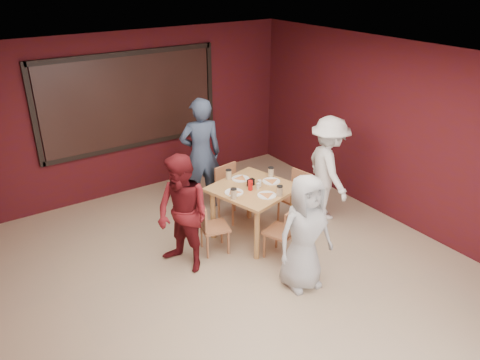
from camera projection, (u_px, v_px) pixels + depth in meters
floor at (245, 287)px, 6.02m from camera, size 7.00×7.00×0.00m
window_blinds at (130, 101)px, 7.91m from camera, size 3.00×0.02×1.50m
dining_table at (253, 194)px, 6.83m from camera, size 1.29×1.29×0.98m
chair_front at (285, 230)px, 6.41m from camera, size 0.50×0.50×0.82m
chair_back at (231, 189)px, 7.47m from camera, size 0.48×0.48×0.88m
chair_left at (210, 225)px, 6.57m from camera, size 0.46×0.46×0.79m
chair_right at (297, 194)px, 7.39m from camera, size 0.46×0.46×0.82m
diner_front at (305, 233)px, 5.75m from camera, size 0.80×0.57×1.54m
diner_back at (201, 154)px, 7.61m from camera, size 0.78×0.62×1.89m
diner_left at (183, 214)px, 6.08m from camera, size 0.83×0.94×1.62m
diner_right at (328, 169)px, 7.35m from camera, size 0.94×1.23×1.69m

